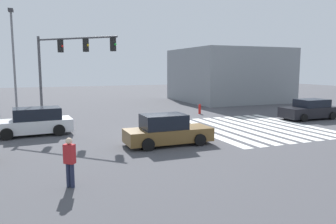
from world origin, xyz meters
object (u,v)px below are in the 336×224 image
car_0 (34,122)px  fire_hydrant (200,109)px  car_2 (167,131)px  pedestrian (70,160)px  car_1 (310,110)px  street_light_pole_b (13,55)px  traffic_signal_mast (65,59)px

car_0 → fire_hydrant: car_0 is taller
car_2 → pedestrian: bearing=-139.3°
fire_hydrant → car_1: bearing=-132.1°
car_2 → fire_hydrant: size_ratio=5.25×
fire_hydrant → car_0: bearing=108.1°
car_2 → fire_hydrant: car_2 is taller
car_1 → car_2: (-3.80, 13.59, 0.01)m
car_2 → car_0: bearing=140.5°
car_0 → car_1: car_0 is taller
car_1 → fire_hydrant: bearing=-42.0°
car_0 → pedestrian: 9.88m
car_0 → car_1: bearing=172.5°
street_light_pole_b → fire_hydrant: bearing=-100.3°
fire_hydrant → pedestrian: bearing=139.1°
car_1 → car_0: bearing=-4.3°
pedestrian → car_1: bearing=-23.8°
street_light_pole_b → fire_hydrant: 15.55m
car_0 → pedestrian: size_ratio=2.70×
car_2 → street_light_pole_b: bearing=122.0°
traffic_signal_mast → car_1: size_ratio=1.33×
pedestrian → street_light_pole_b: street_light_pole_b is taller
traffic_signal_mast → car_0: bearing=-86.4°
traffic_signal_mast → car_0: 4.99m
car_0 → street_light_pole_b: street_light_pole_b is taller
car_0 → fire_hydrant: 14.11m
pedestrian → fire_hydrant: (14.20, -12.32, -0.52)m
car_1 → fire_hydrant: 8.85m
car_2 → fire_hydrant: bearing=54.6°
car_0 → traffic_signal_mast: bearing=-134.5°
car_0 → street_light_pole_b: bearing=-83.3°
car_1 → street_light_pole_b: 23.26m
car_1 → pedestrian: size_ratio=2.73×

